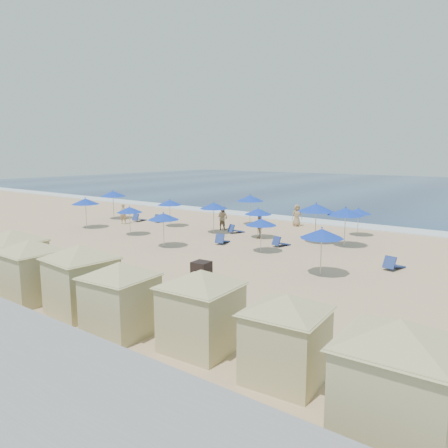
{
  "coord_description": "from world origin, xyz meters",
  "views": [
    {
      "loc": [
        15.69,
        -18.49,
        5.87
      ],
      "look_at": [
        -0.65,
        3.0,
        1.41
      ],
      "focal_mm": 35.0,
      "sensor_mm": 36.0,
      "label": 1
    }
  ],
  "objects_px": {
    "umbrella_4": "(250,198)",
    "umbrella_8": "(261,222)",
    "umbrella_5": "(214,206)",
    "beachgoer_0": "(123,214)",
    "cabana_2": "(81,270)",
    "cabana_5": "(286,326)",
    "umbrella_6": "(163,216)",
    "umbrella_9": "(358,211)",
    "umbrella_7": "(258,212)",
    "beachgoer_3": "(297,215)",
    "umbrella_10": "(346,212)",
    "cabana_3": "(120,289)",
    "umbrella_2": "(170,202)",
    "umbrella_0": "(113,194)",
    "umbrella_12": "(316,208)",
    "cabana_1": "(31,262)",
    "trash_bin": "(201,270)",
    "cabana_0": "(14,251)",
    "umbrella_11": "(322,233)",
    "beachgoer_1": "(223,218)",
    "umbrella_3": "(129,210)",
    "cabana_4": "(201,299)",
    "beachgoer_2": "(260,226)",
    "umbrella_1": "(85,201)",
    "cabana_6": "(397,366)"
  },
  "relations": [
    {
      "from": "trash_bin",
      "to": "umbrella_5",
      "type": "distance_m",
      "value": 11.6
    },
    {
      "from": "umbrella_5",
      "to": "umbrella_11",
      "type": "relative_size",
      "value": 0.98
    },
    {
      "from": "cabana_5",
      "to": "umbrella_5",
      "type": "relative_size",
      "value": 1.74
    },
    {
      "from": "umbrella_1",
      "to": "umbrella_8",
      "type": "xyz_separation_m",
      "value": [
        15.38,
        1.15,
        -0.28
      ]
    },
    {
      "from": "umbrella_9",
      "to": "umbrella_6",
      "type": "bearing_deg",
      "value": -127.13
    },
    {
      "from": "umbrella_7",
      "to": "umbrella_9",
      "type": "xyz_separation_m",
      "value": [
        5.15,
        5.02,
        -0.1
      ]
    },
    {
      "from": "cabana_6",
      "to": "umbrella_2",
      "type": "height_order",
      "value": "cabana_6"
    },
    {
      "from": "umbrella_10",
      "to": "beachgoer_3",
      "type": "distance_m",
      "value": 8.03
    },
    {
      "from": "umbrella_9",
      "to": "cabana_4",
      "type": "bearing_deg",
      "value": -82.22
    },
    {
      "from": "trash_bin",
      "to": "cabana_2",
      "type": "height_order",
      "value": "cabana_2"
    },
    {
      "from": "umbrella_2",
      "to": "beachgoer_0",
      "type": "xyz_separation_m",
      "value": [
        -3.97,
        -1.41,
        -1.11
      ]
    },
    {
      "from": "umbrella_0",
      "to": "umbrella_8",
      "type": "xyz_separation_m",
      "value": [
        17.44,
        -3.17,
        -0.43
      ]
    },
    {
      "from": "cabana_2",
      "to": "beachgoer_0",
      "type": "distance_m",
      "value": 20.48
    },
    {
      "from": "beachgoer_1",
      "to": "umbrella_12",
      "type": "bearing_deg",
      "value": 177.56
    },
    {
      "from": "cabana_6",
      "to": "umbrella_0",
      "type": "distance_m",
      "value": 33.01
    },
    {
      "from": "beachgoer_0",
      "to": "cabana_2",
      "type": "bearing_deg",
      "value": -73.93
    },
    {
      "from": "umbrella_11",
      "to": "beachgoer_1",
      "type": "bearing_deg",
      "value": 147.89
    },
    {
      "from": "umbrella_4",
      "to": "umbrella_8",
      "type": "relative_size",
      "value": 1.2
    },
    {
      "from": "cabana_5",
      "to": "umbrella_9",
      "type": "height_order",
      "value": "cabana_5"
    },
    {
      "from": "beachgoer_2",
      "to": "beachgoer_0",
      "type": "bearing_deg",
      "value": -106.89
    },
    {
      "from": "umbrella_10",
      "to": "cabana_6",
      "type": "bearing_deg",
      "value": -65.14
    },
    {
      "from": "umbrella_4",
      "to": "umbrella_7",
      "type": "height_order",
      "value": "umbrella_4"
    },
    {
      "from": "umbrella_7",
      "to": "beachgoer_0",
      "type": "distance_m",
      "value": 12.31
    },
    {
      "from": "umbrella_6",
      "to": "umbrella_8",
      "type": "relative_size",
      "value": 1.06
    },
    {
      "from": "umbrella_0",
      "to": "umbrella_5",
      "type": "bearing_deg",
      "value": 0.06
    },
    {
      "from": "trash_bin",
      "to": "umbrella_1",
      "type": "bearing_deg",
      "value": 157.52
    },
    {
      "from": "umbrella_5",
      "to": "beachgoer_0",
      "type": "bearing_deg",
      "value": -171.62
    },
    {
      "from": "cabana_3",
      "to": "umbrella_5",
      "type": "height_order",
      "value": "cabana_3"
    },
    {
      "from": "cabana_0",
      "to": "umbrella_10",
      "type": "bearing_deg",
      "value": 64.04
    },
    {
      "from": "cabana_5",
      "to": "beachgoer_1",
      "type": "distance_m",
      "value": 22.39
    },
    {
      "from": "beachgoer_3",
      "to": "umbrella_9",
      "type": "bearing_deg",
      "value": -56.85
    },
    {
      "from": "umbrella_9",
      "to": "umbrella_10",
      "type": "bearing_deg",
      "value": -80.7
    },
    {
      "from": "umbrella_1",
      "to": "umbrella_3",
      "type": "height_order",
      "value": "umbrella_1"
    },
    {
      "from": "umbrella_0",
      "to": "beachgoer_2",
      "type": "height_order",
      "value": "umbrella_0"
    },
    {
      "from": "beachgoer_0",
      "to": "beachgoer_3",
      "type": "xyz_separation_m",
      "value": [
        11.93,
        7.67,
        0.05
      ]
    },
    {
      "from": "beachgoer_3",
      "to": "umbrella_10",
      "type": "bearing_deg",
      "value": -85.98
    },
    {
      "from": "umbrella_12",
      "to": "umbrella_9",
      "type": "bearing_deg",
      "value": 72.68
    },
    {
      "from": "trash_bin",
      "to": "cabana_5",
      "type": "distance_m",
      "value": 9.81
    },
    {
      "from": "cabana_3",
      "to": "umbrella_11",
      "type": "xyz_separation_m",
      "value": [
        2.29,
        10.22,
        0.55
      ]
    },
    {
      "from": "cabana_3",
      "to": "umbrella_2",
      "type": "height_order",
      "value": "cabana_3"
    },
    {
      "from": "cabana_0",
      "to": "cabana_1",
      "type": "height_order",
      "value": "cabana_0"
    },
    {
      "from": "umbrella_7",
      "to": "beachgoer_3",
      "type": "bearing_deg",
      "value": 92.16
    },
    {
      "from": "cabana_2",
      "to": "umbrella_3",
      "type": "xyz_separation_m",
      "value": [
        -10.47,
        11.28,
        0.21
      ]
    },
    {
      "from": "beachgoer_0",
      "to": "umbrella_10",
      "type": "bearing_deg",
      "value": -21.79
    },
    {
      "from": "cabana_2",
      "to": "umbrella_6",
      "type": "height_order",
      "value": "cabana_2"
    },
    {
      "from": "umbrella_6",
      "to": "umbrella_7",
      "type": "distance_m",
      "value": 6.71
    },
    {
      "from": "cabana_1",
      "to": "umbrella_9",
      "type": "height_order",
      "value": "cabana_1"
    },
    {
      "from": "umbrella_5",
      "to": "beachgoer_1",
      "type": "height_order",
      "value": "umbrella_5"
    },
    {
      "from": "umbrella_5",
      "to": "beachgoer_0",
      "type": "relative_size",
      "value": 1.41
    },
    {
      "from": "cabana_0",
      "to": "umbrella_3",
      "type": "relative_size",
      "value": 2.16
    }
  ]
}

